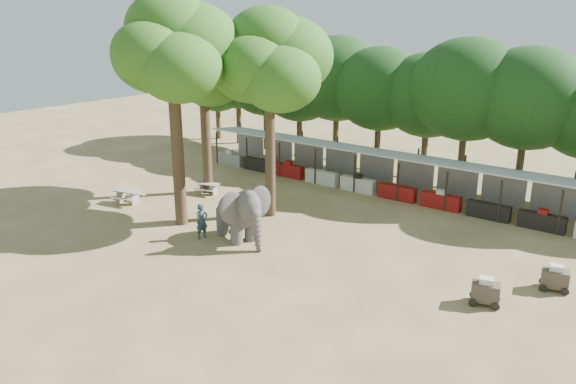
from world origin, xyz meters
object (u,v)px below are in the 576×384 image
Objects in this scene: yard_tree_back at (270,61)px; elephant at (240,213)px; yard_tree_center at (172,49)px; cart_back at (555,278)px; yard_tree_left at (203,61)px; picnic_table_near at (128,195)px; picnic_table_far at (208,187)px; cart_front at (485,291)px; handler at (202,221)px.

elephant is at bearing -72.05° from yard_tree_back.
cart_back is at bearing 11.87° from yard_tree_center.
yard_tree_left is 9.27m from picnic_table_near.
picnic_table_far is at bearing 174.73° from yard_tree_back.
picnic_table_near is at bearing -154.96° from yard_tree_back.
yard_tree_left is 6.09m from yard_tree_back.
cart_back reaches higher than picnic_table_near.
yard_tree_left is 5.92m from yard_tree_center.
picnic_table_far is 1.28× the size of cart_back.
cart_back is (23.23, 3.58, 0.03)m from picnic_table_near.
cart_back is (1.86, 2.96, -0.01)m from cart_front.
yard_tree_center reaches higher than picnic_table_far.
yard_tree_center is at bearing -126.86° from yard_tree_back.
elephant is 2.35× the size of picnic_table_far.
picnic_table_far is (-5.52, 0.51, -8.09)m from yard_tree_back.
yard_tree_back is 15.84m from cart_front.
handler is at bearing -47.12° from yard_tree_left.
yard_tree_back is (3.00, 4.00, -0.67)m from yard_tree_center.
yard_tree_back is 8.85× the size of cart_back.
picnic_table_near is (-8.06, -3.76, -8.02)m from yard_tree_back.
handler is (-1.72, -1.01, -0.52)m from elephant.
cart_back is at bearing -3.19° from yard_tree_left.
picnic_table_far is at bearing 164.71° from elephant.
cart_front is 1.04× the size of cart_back.
cart_back is at bearing -4.21° from picnic_table_near.
elephant is at bearing -34.41° from yard_tree_left.
picnic_table_near is 21.38m from cart_front.
cart_front is (21.37, 0.63, 0.04)m from picnic_table_near.
picnic_table_near is at bearing -113.35° from yard_tree_left.
picnic_table_near reaches higher than picnic_table_far.
yard_tree_back is 8.26m from elephant.
cart_back is (15.17, -0.18, -8.00)m from yard_tree_back.
yard_tree_left is 5.89× the size of picnic_table_near.
yard_tree_back is 2.94× the size of elephant.
yard_tree_center is 9.38× the size of cart_back.
elephant is 14.42m from cart_back.
yard_tree_back is at bearing 12.07° from picnic_table_near.
elephant is at bearing -48.62° from picnic_table_far.
yard_tree_back is at bearing 53.14° from yard_tree_center.
picnic_table_far is at bearing 56.59° from handler.
handler reaches higher than picnic_table_far.
cart_front is at bearing -13.26° from yard_tree_back.
yard_tree_center is 18.48m from cart_front.
yard_tree_left reaches higher than handler.
yard_tree_center is at bearing -161.78° from elephant.
picnic_table_far is (0.48, -0.49, -7.75)m from yard_tree_left.
yard_tree_back reaches higher than picnic_table_far.
yard_tree_back is 11.98m from picnic_table_near.
elephant reaches higher than picnic_table_near.
cart_front is 3.49m from cart_back.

